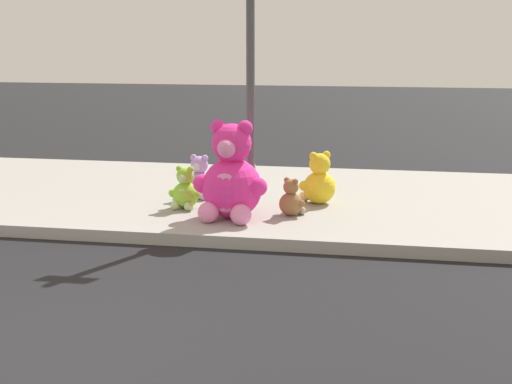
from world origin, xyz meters
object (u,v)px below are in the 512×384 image
plush_pink_large (231,180)px  plush_lavender (199,180)px  plush_tan (248,179)px  plush_lime (185,191)px  sign_pole (250,80)px  plush_yellow (319,183)px  plush_brown (292,200)px

plush_pink_large → plush_lavender: 1.27m
plush_pink_large → plush_tan: (-0.05, 1.47, -0.30)m
plush_lime → sign_pole: bearing=12.3°
plush_tan → plush_yellow: (1.07, -0.48, 0.09)m
plush_brown → plush_lavender: plush_lavender is taller
sign_pole → plush_lime: sign_pole is taller
sign_pole → plush_lavender: (-0.83, 0.45, -1.45)m
plush_lavender → plush_yellow: (1.70, -0.05, 0.04)m
plush_lime → plush_tan: plush_lime is taller
plush_pink_large → plush_yellow: bearing=44.2°
plush_pink_large → plush_tan: size_ratio=2.55×
plush_lime → plush_yellow: plush_yellow is taller
plush_lime → plush_lavender: size_ratio=0.93×
plush_lavender → plush_yellow: 1.70m
sign_pole → plush_lavender: size_ratio=5.19×
plush_lime → plush_brown: plush_lime is taller
sign_pole → plush_pink_large: sign_pole is taller
plush_brown → plush_lavender: bearing=151.6°
plush_lime → plush_lavender: bearing=87.4°
plush_tan → plush_lime: bearing=-121.7°
plush_lime → plush_brown: 1.45m
plush_lavender → plush_tan: size_ratio=1.27×
plush_lavender → plush_yellow: plush_yellow is taller
plush_lavender → plush_pink_large: bearing=-56.6°
plush_lime → plush_yellow: size_ratio=0.79×
sign_pole → plush_lavender: 1.73m
plush_pink_large → plush_yellow: size_ratio=1.71×
plush_brown → plush_tan: 1.43m
plush_tan → plush_yellow: bearing=-24.2°
plush_brown → plush_pink_large: bearing=-159.5°
plush_pink_large → plush_tan: 1.50m
plush_lime → plush_tan: (0.66, 1.07, -0.03)m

